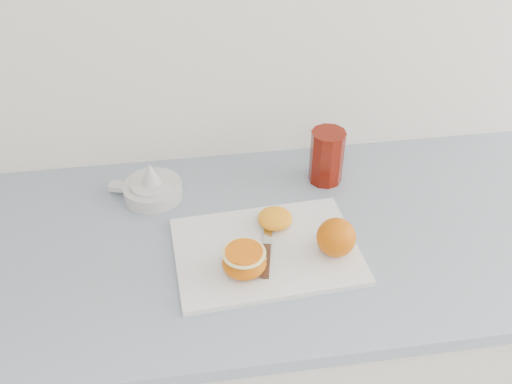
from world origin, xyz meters
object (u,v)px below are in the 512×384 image
at_px(citrus_juicer, 152,187).
at_px(red_tumbler, 327,158).
at_px(counter, 266,360).
at_px(cutting_board, 266,251).
at_px(half_orange, 244,261).

bearing_deg(citrus_juicer, red_tumbler, 0.65).
height_order(counter, citrus_juicer, citrus_juicer).
xyz_separation_m(citrus_juicer, red_tumbler, (0.40, 0.00, 0.04)).
bearing_deg(citrus_juicer, cutting_board, -44.32).
height_order(cutting_board, half_orange, half_orange).
distance_m(counter, citrus_juicer, 0.55).
bearing_deg(half_orange, citrus_juicer, 122.29).
distance_m(cutting_board, red_tumbler, 0.29).
xyz_separation_m(counter, cutting_board, (-0.01, -0.06, 0.45)).
bearing_deg(counter, cutting_board, -103.93).
bearing_deg(counter, red_tumbler, 45.59).
xyz_separation_m(half_orange, red_tumbler, (0.23, 0.28, 0.02)).
bearing_deg(cutting_board, citrus_juicer, 135.68).
xyz_separation_m(counter, red_tumbler, (0.16, 0.16, 0.50)).
distance_m(counter, cutting_board, 0.45).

